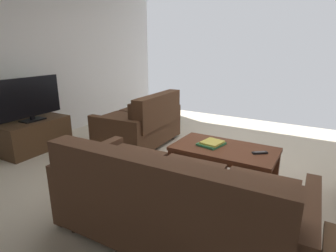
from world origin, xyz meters
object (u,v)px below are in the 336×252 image
(flat_tv, at_px, (30,98))
(coffee_table, at_px, (224,153))
(book_stack, at_px, (212,143))
(loveseat_near, at_px, (142,124))
(tv_remote, at_px, (260,153))
(tv_stand, at_px, (35,135))
(sofa_main, at_px, (174,201))

(flat_tv, bearing_deg, coffee_table, -170.65)
(book_stack, bearing_deg, flat_tv, 9.90)
(flat_tv, bearing_deg, loveseat_near, -141.34)
(coffee_table, relative_size, tv_remote, 7.32)
(book_stack, relative_size, tv_remote, 2.06)
(coffee_table, bearing_deg, tv_stand, 9.35)
(book_stack, bearing_deg, sofa_main, 97.69)
(coffee_table, height_order, book_stack, book_stack)
(coffee_table, bearing_deg, flat_tv, 9.35)
(tv_stand, distance_m, tv_remote, 3.19)
(tv_stand, bearing_deg, tv_remote, -171.45)
(flat_tv, height_order, tv_remote, flat_tv)
(flat_tv, bearing_deg, tv_stand, 10.53)
(coffee_table, height_order, flat_tv, flat_tv)
(coffee_table, bearing_deg, book_stack, -0.24)
(tv_stand, relative_size, book_stack, 3.19)
(sofa_main, height_order, coffee_table, sofa_main)
(flat_tv, distance_m, tv_remote, 3.20)
(loveseat_near, relative_size, tv_remote, 8.71)
(coffee_table, xyz_separation_m, tv_remote, (-0.38, -0.02, 0.08))
(sofa_main, distance_m, tv_stand, 2.85)
(sofa_main, bearing_deg, tv_stand, -13.68)
(book_stack, distance_m, tv_remote, 0.53)
(book_stack, bearing_deg, loveseat_near, -21.50)
(flat_tv, bearing_deg, sofa_main, 166.32)
(sofa_main, xyz_separation_m, tv_stand, (2.77, -0.67, -0.13))
(sofa_main, xyz_separation_m, loveseat_near, (1.52, -1.67, -0.00))
(loveseat_near, bearing_deg, book_stack, 158.50)
(tv_remote, bearing_deg, loveseat_near, -15.40)
(sofa_main, relative_size, flat_tv, 2.00)
(coffee_table, xyz_separation_m, tv_stand, (2.77, 0.46, -0.13))
(sofa_main, height_order, tv_remote, sofa_main)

